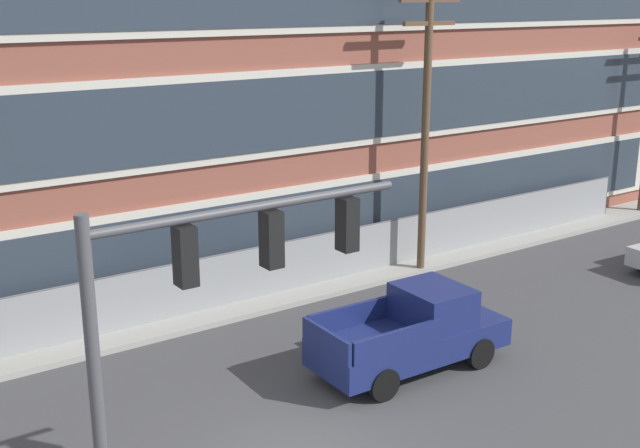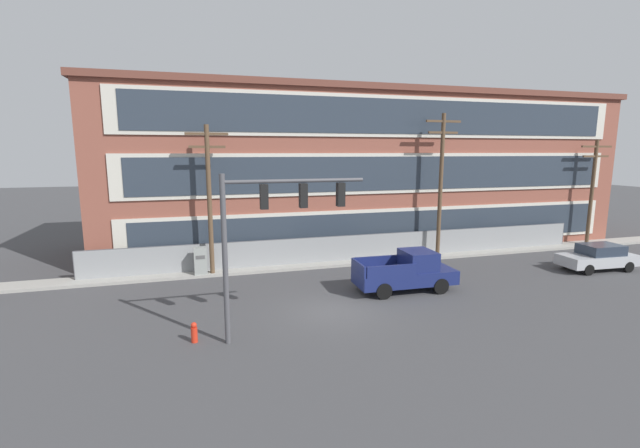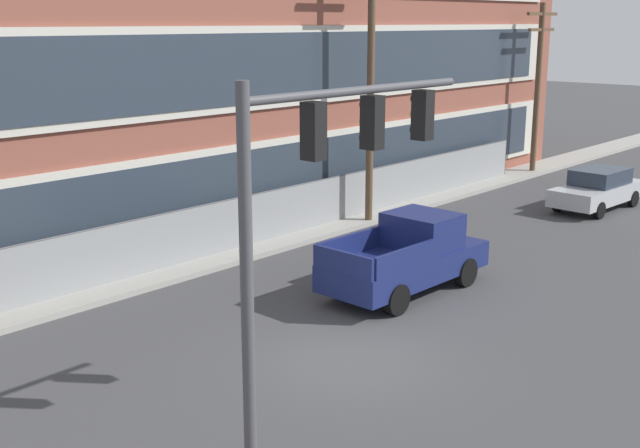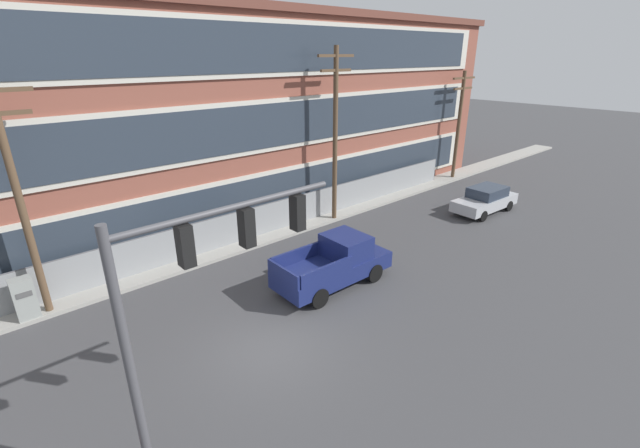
{
  "view_description": "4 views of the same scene",
  "coord_description": "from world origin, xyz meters",
  "px_view_note": "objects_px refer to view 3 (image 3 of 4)",
  "views": [
    {
      "loc": [
        -7.92,
        -12.16,
        9.05
      ],
      "look_at": [
        3.22,
        3.83,
        3.49
      ],
      "focal_mm": 45.0,
      "sensor_mm": 36.0,
      "label": 1
    },
    {
      "loc": [
        -5.56,
        -17.35,
        7.05
      ],
      "look_at": [
        -0.01,
        1.82,
        3.65
      ],
      "focal_mm": 24.0,
      "sensor_mm": 36.0,
      "label": 2
    },
    {
      "loc": [
        -12.31,
        -10.32,
        7.08
      ],
      "look_at": [
        1.65,
        2.22,
        2.32
      ],
      "focal_mm": 45.0,
      "sensor_mm": 36.0,
      "label": 3
    },
    {
      "loc": [
        -6.43,
        -9.7,
        9.06
      ],
      "look_at": [
        3.98,
        1.95,
        2.79
      ],
      "focal_mm": 24.0,
      "sensor_mm": 36.0,
      "label": 4
    }
  ],
  "objects_px": {
    "traffic_signal_mast": "(322,184)",
    "utility_pole_far_east": "(538,80)",
    "pickup_truck_navy": "(408,257)",
    "sedan_silver": "(598,189)",
    "utility_pole_midblock": "(371,78)"
  },
  "relations": [
    {
      "from": "traffic_signal_mast",
      "to": "utility_pole_far_east",
      "type": "xyz_separation_m",
      "value": [
        25.55,
        9.36,
        -0.15
      ]
    },
    {
      "from": "traffic_signal_mast",
      "to": "pickup_truck_navy",
      "type": "relative_size",
      "value": 1.21
    },
    {
      "from": "sedan_silver",
      "to": "traffic_signal_mast",
      "type": "bearing_deg",
      "value": -169.0
    },
    {
      "from": "traffic_signal_mast",
      "to": "utility_pole_midblock",
      "type": "bearing_deg",
      "value": 35.61
    },
    {
      "from": "utility_pole_midblock",
      "to": "traffic_signal_mast",
      "type": "bearing_deg",
      "value": -144.39
    },
    {
      "from": "traffic_signal_mast",
      "to": "utility_pole_midblock",
      "type": "relative_size",
      "value": 0.67
    },
    {
      "from": "pickup_truck_navy",
      "to": "sedan_silver",
      "type": "height_order",
      "value": "pickup_truck_navy"
    },
    {
      "from": "pickup_truck_navy",
      "to": "utility_pole_far_east",
      "type": "bearing_deg",
      "value": 17.52
    },
    {
      "from": "sedan_silver",
      "to": "utility_pole_midblock",
      "type": "xyz_separation_m",
      "value": [
        -7.79,
        5.09,
        4.39
      ]
    },
    {
      "from": "pickup_truck_navy",
      "to": "utility_pole_midblock",
      "type": "bearing_deg",
      "value": 46.76
    },
    {
      "from": "sedan_silver",
      "to": "utility_pole_far_east",
      "type": "xyz_separation_m",
      "value": [
        5.11,
        5.38,
        3.63
      ]
    },
    {
      "from": "pickup_truck_navy",
      "to": "utility_pole_midblock",
      "type": "height_order",
      "value": "utility_pole_midblock"
    },
    {
      "from": "utility_pole_midblock",
      "to": "utility_pole_far_east",
      "type": "distance_m",
      "value": 12.92
    },
    {
      "from": "traffic_signal_mast",
      "to": "utility_pole_midblock",
      "type": "xyz_separation_m",
      "value": [
        12.66,
        9.07,
        0.61
      ]
    },
    {
      "from": "sedan_silver",
      "to": "utility_pole_far_east",
      "type": "relative_size",
      "value": 0.59
    }
  ]
}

